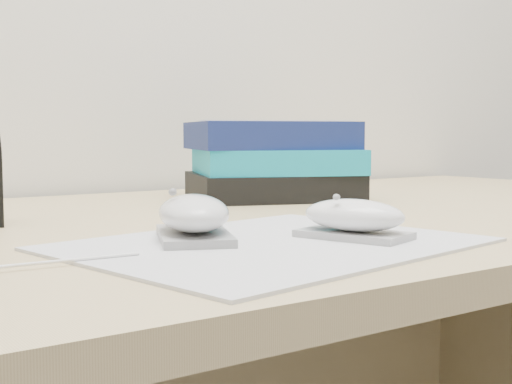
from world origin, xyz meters
TOP-DOWN VIEW (x-y plane):
  - desk at (0.00, 1.64)m, footprint 1.60×0.80m
  - mousepad at (-0.17, 1.36)m, footprint 0.40×0.33m
  - mouse_rear at (-0.22, 1.42)m, footprint 0.11×0.13m
  - mouse_front at (-0.09, 1.34)m, footprint 0.09×0.12m
  - usb_cable at (-0.39, 1.38)m, footprint 0.20×0.01m
  - book_stack at (0.11, 1.74)m, footprint 0.30×0.27m

SIDE VIEW (x-z plane):
  - desk at x=0.00m, z-range 0.13..0.86m
  - mousepad at x=-0.17m, z-range 0.73..0.73m
  - usb_cable at x=-0.39m, z-range 0.73..0.74m
  - mouse_front at x=-0.09m, z-range 0.73..0.77m
  - mouse_rear at x=-0.22m, z-range 0.73..0.78m
  - book_stack at x=0.11m, z-range 0.73..0.85m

